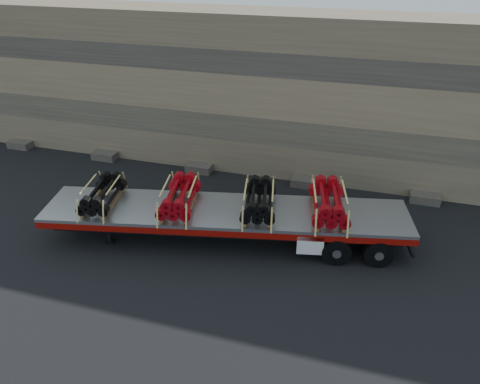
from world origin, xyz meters
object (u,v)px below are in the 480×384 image
object	(u,v)px
bundle_front	(102,195)
bundle_midfront	(179,197)
trailer	(225,225)
bundle_rear	(328,203)
bundle_midrear	(259,201)

from	to	relation	value
bundle_front	bundle_midfront	distance (m)	2.77
trailer	bundle_rear	bearing A→B (deg)	0.00
bundle_front	bundle_midfront	bearing A→B (deg)	0.00
bundle_rear	bundle_front	bearing A→B (deg)	-180.00
bundle_rear	bundle_midfront	bearing A→B (deg)	180.00
trailer	bundle_rear	world-z (taller)	bundle_rear
bundle_midfront	bundle_midrear	size ratio (longest dim) A/B	1.03
trailer	bundle_midfront	bearing A→B (deg)	180.00
bundle_midfront	bundle_midrear	distance (m)	2.77
bundle_front	bundle_midrear	xyz separation A→B (m)	(5.42, 1.15, 0.02)
bundle_front	bundle_midfront	xyz separation A→B (m)	(2.71, 0.57, 0.03)
bundle_midrear	bundle_rear	world-z (taller)	bundle_rear
bundle_midfront	bundle_rear	bearing A→B (deg)	0.00
trailer	bundle_front	xyz separation A→B (m)	(-4.27, -0.90, 1.02)
bundle_midfront	bundle_front	bearing A→B (deg)	-180.00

